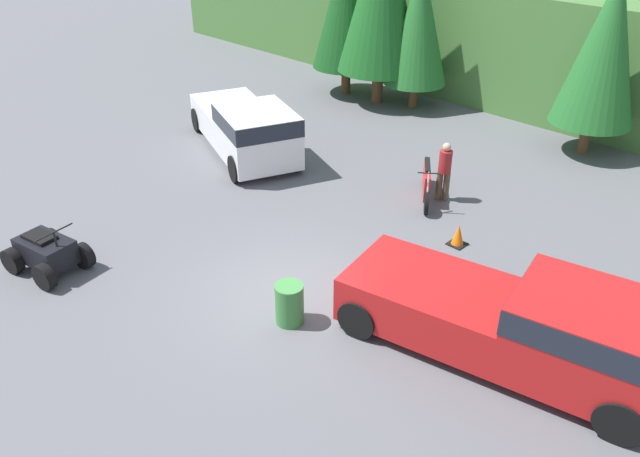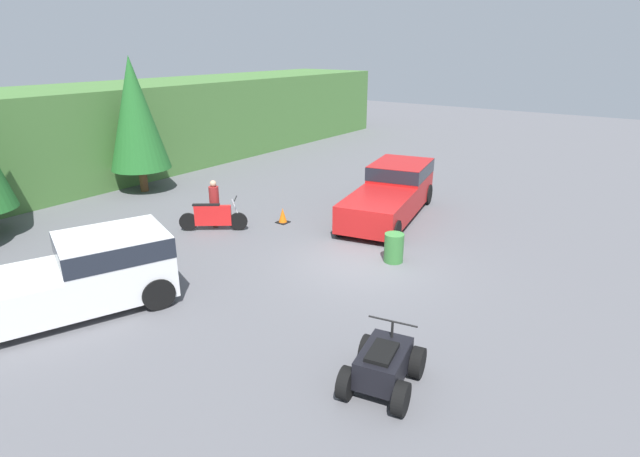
{
  "view_description": "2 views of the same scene",
  "coord_description": "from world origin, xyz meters",
  "px_view_note": "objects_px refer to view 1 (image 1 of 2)",
  "views": [
    {
      "loc": [
        8.22,
        -7.4,
        8.04
      ],
      "look_at": [
        -0.37,
        1.25,
        0.95
      ],
      "focal_mm": 35.0,
      "sensor_mm": 36.0,
      "label": 1
    },
    {
      "loc": [
        -11.71,
        -6.95,
        6.12
      ],
      "look_at": [
        -0.37,
        1.25,
        0.95
      ],
      "focal_mm": 28.0,
      "sensor_mm": 36.0,
      "label": 2
    }
  ],
  "objects_px": {
    "pickup_truck_red": "(527,322)",
    "pickup_truck_second": "(247,127)",
    "quad_atv": "(47,253)",
    "rider_person": "(444,169)",
    "steel_barrel": "(290,304)",
    "dirt_bike": "(426,183)",
    "traffic_cone": "(458,236)"
  },
  "relations": [
    {
      "from": "pickup_truck_second",
      "to": "quad_atv",
      "type": "bearing_deg",
      "value": -54.58
    },
    {
      "from": "rider_person",
      "to": "pickup_truck_second",
      "type": "bearing_deg",
      "value": -106.27
    },
    {
      "from": "dirt_bike",
      "to": "traffic_cone",
      "type": "bearing_deg",
      "value": 17.24
    },
    {
      "from": "pickup_truck_red",
      "to": "steel_barrel",
      "type": "height_order",
      "value": "pickup_truck_red"
    },
    {
      "from": "pickup_truck_red",
      "to": "pickup_truck_second",
      "type": "xyz_separation_m",
      "value": [
        -11.12,
        2.66,
        -0.0
      ]
    },
    {
      "from": "pickup_truck_red",
      "to": "rider_person",
      "type": "bearing_deg",
      "value": 125.75
    },
    {
      "from": "pickup_truck_red",
      "to": "rider_person",
      "type": "distance_m",
      "value": 6.62
    },
    {
      "from": "pickup_truck_red",
      "to": "pickup_truck_second",
      "type": "height_order",
      "value": "same"
    },
    {
      "from": "pickup_truck_red",
      "to": "dirt_bike",
      "type": "relative_size",
      "value": 3.17
    },
    {
      "from": "quad_atv",
      "to": "steel_barrel",
      "type": "height_order",
      "value": "quad_atv"
    },
    {
      "from": "steel_barrel",
      "to": "traffic_cone",
      "type": "bearing_deg",
      "value": 81.58
    },
    {
      "from": "pickup_truck_second",
      "to": "rider_person",
      "type": "relative_size",
      "value": 3.49
    },
    {
      "from": "rider_person",
      "to": "traffic_cone",
      "type": "bearing_deg",
      "value": 12.08
    },
    {
      "from": "pickup_truck_second",
      "to": "quad_atv",
      "type": "xyz_separation_m",
      "value": [
        1.86,
        -7.45,
        -0.51
      ]
    },
    {
      "from": "pickup_truck_red",
      "to": "rider_person",
      "type": "height_order",
      "value": "pickup_truck_red"
    },
    {
      "from": "quad_atv",
      "to": "traffic_cone",
      "type": "relative_size",
      "value": 3.6
    },
    {
      "from": "pickup_truck_red",
      "to": "pickup_truck_second",
      "type": "relative_size",
      "value": 1.05
    },
    {
      "from": "steel_barrel",
      "to": "dirt_bike",
      "type": "bearing_deg",
      "value": 101.6
    },
    {
      "from": "rider_person",
      "to": "steel_barrel",
      "type": "bearing_deg",
      "value": -24.19
    },
    {
      "from": "rider_person",
      "to": "traffic_cone",
      "type": "xyz_separation_m",
      "value": [
        1.68,
        -1.71,
        -0.66
      ]
    },
    {
      "from": "pickup_truck_second",
      "to": "steel_barrel",
      "type": "relative_size",
      "value": 6.69
    },
    {
      "from": "pickup_truck_second",
      "to": "quad_atv",
      "type": "distance_m",
      "value": 7.69
    },
    {
      "from": "quad_atv",
      "to": "rider_person",
      "type": "height_order",
      "value": "rider_person"
    },
    {
      "from": "traffic_cone",
      "to": "steel_barrel",
      "type": "height_order",
      "value": "steel_barrel"
    },
    {
      "from": "traffic_cone",
      "to": "steel_barrel",
      "type": "bearing_deg",
      "value": -98.42
    },
    {
      "from": "dirt_bike",
      "to": "quad_atv",
      "type": "bearing_deg",
      "value": -61.59
    },
    {
      "from": "quad_atv",
      "to": "steel_barrel",
      "type": "xyz_separation_m",
      "value": [
        5.31,
        2.6,
        -0.01
      ]
    },
    {
      "from": "pickup_truck_second",
      "to": "pickup_truck_red",
      "type": "bearing_deg",
      "value": 7.9
    },
    {
      "from": "quad_atv",
      "to": "rider_person",
      "type": "xyz_separation_m",
      "value": [
        4.36,
        9.24,
        0.47
      ]
    },
    {
      "from": "dirt_bike",
      "to": "pickup_truck_red",
      "type": "bearing_deg",
      "value": 13.96
    },
    {
      "from": "pickup_truck_red",
      "to": "rider_person",
      "type": "xyz_separation_m",
      "value": [
        -4.9,
        4.46,
        -0.04
      ]
    },
    {
      "from": "dirt_bike",
      "to": "traffic_cone",
      "type": "height_order",
      "value": "dirt_bike"
    }
  ]
}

